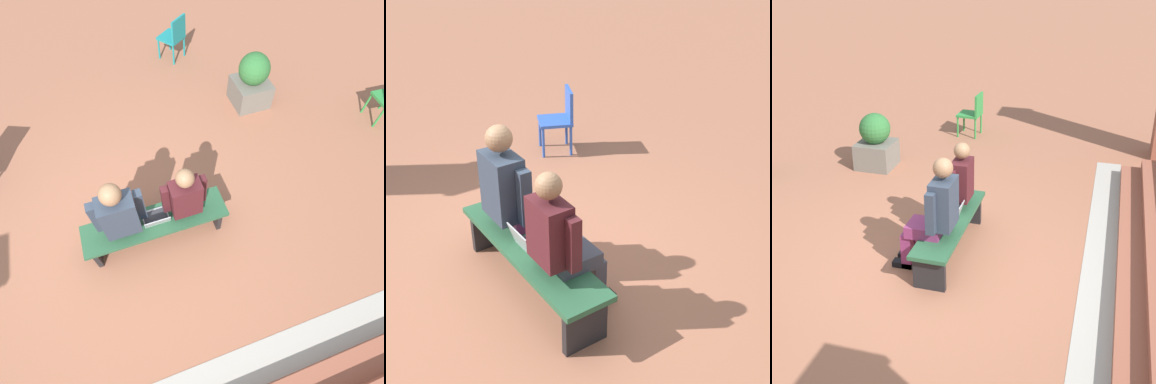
# 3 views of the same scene
# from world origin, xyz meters

# --- Properties ---
(ground_plane) EXTENTS (60.00, 60.00, 0.00)m
(ground_plane) POSITION_xyz_m (0.00, 0.00, 0.00)
(ground_plane) COLOR #9E6047
(concrete_strip) EXTENTS (6.92, 0.40, 0.01)m
(concrete_strip) POSITION_xyz_m (-0.31, 1.92, 0.00)
(concrete_strip) COLOR #A8A399
(concrete_strip) RESTS_ON ground
(bench) EXTENTS (1.80, 0.44, 0.45)m
(bench) POSITION_xyz_m (-0.31, 0.11, 0.35)
(bench) COLOR #285638
(bench) RESTS_ON ground
(person_student) EXTENTS (0.53, 0.67, 1.32)m
(person_student) POSITION_xyz_m (-0.70, 0.04, 0.71)
(person_student) COLOR #383842
(person_student) RESTS_ON ground
(person_adult) EXTENTS (0.59, 0.74, 1.42)m
(person_adult) POSITION_xyz_m (0.06, 0.03, 0.75)
(person_adult) COLOR #7F2D5B
(person_adult) RESTS_ON ground
(laptop) EXTENTS (0.32, 0.29, 0.21)m
(laptop) POSITION_xyz_m (-0.32, 0.12, 0.50)
(laptop) COLOR #9EA0A5
(laptop) RESTS_ON bench
(plastic_chair_mid_courtyard) EXTENTS (0.45, 0.45, 0.84)m
(plastic_chair_mid_courtyard) POSITION_xyz_m (-4.51, -0.72, 0.48)
(plastic_chair_mid_courtyard) COLOR #2D893D
(plastic_chair_mid_courtyard) RESTS_ON ground
(planter) EXTENTS (0.60, 0.60, 0.94)m
(planter) POSITION_xyz_m (-2.56, -1.90, 0.44)
(planter) COLOR #6B665B
(planter) RESTS_ON ground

